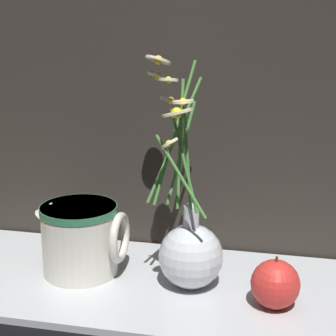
% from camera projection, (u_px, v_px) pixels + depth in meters
% --- Properties ---
extents(ground_plane, '(6.00, 6.00, 0.00)m').
position_uv_depth(ground_plane, '(158.00, 289.00, 0.95)').
color(ground_plane, black).
extents(shelf, '(0.88, 0.31, 0.01)m').
position_uv_depth(shelf, '(158.00, 286.00, 0.95)').
color(shelf, '#B2B7BC').
rests_on(shelf, ground_plane).
extents(vase_with_flowers, '(0.15, 0.20, 0.37)m').
position_uv_depth(vase_with_flowers, '(189.00, 247.00, 0.91)').
color(vase_with_flowers, silver).
rests_on(vase_with_flowers, shelf).
extents(ceramic_pitcher, '(0.16, 0.13, 0.13)m').
position_uv_depth(ceramic_pitcher, '(81.00, 236.00, 0.96)').
color(ceramic_pitcher, beige).
rests_on(ceramic_pitcher, shelf).
extents(orange_fruit, '(0.08, 0.08, 0.08)m').
position_uv_depth(orange_fruit, '(275.00, 284.00, 0.86)').
color(orange_fruit, red).
rests_on(orange_fruit, shelf).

